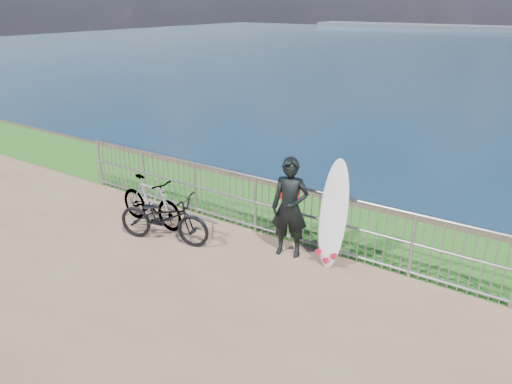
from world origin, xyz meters
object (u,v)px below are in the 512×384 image
Objects in this scene: surfer at (290,208)px; bicycle_far at (151,201)px; bicycle_near at (164,218)px; surfboard at (333,218)px.

surfer is 1.07× the size of bicycle_far.
surfer is at bearing -78.09° from bicycle_far.
surfer is 2.34m from bicycle_near.
surfboard is 1.02× the size of bicycle_near.
surfer is at bearing -171.58° from surfboard.
surfer is 0.76m from surfboard.
bicycle_far reaches higher than bicycle_near.
bicycle_near is at bearing -161.00° from surfboard.
surfer reaches higher than bicycle_far.
surfboard is 3.07m from bicycle_near.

